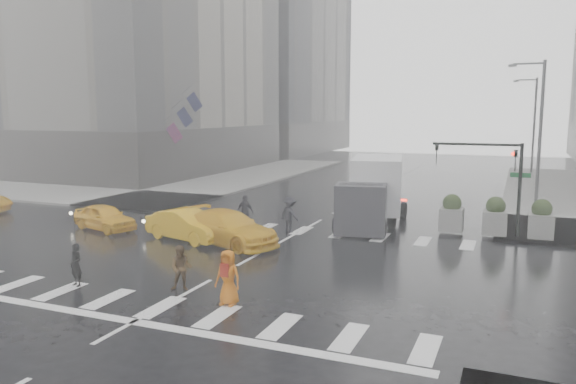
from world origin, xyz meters
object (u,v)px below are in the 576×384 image
at_px(box_truck, 373,190).
at_px(taxi_front, 105,217).
at_px(pedestrian_brown, 181,268).
at_px(taxi_mid, 187,225).
at_px(traffic_signal_pole, 498,170).
at_px(pedestrian_orange, 228,277).

bearing_deg(box_truck, taxi_front, -163.99).
distance_m(pedestrian_brown, taxi_mid, 7.38).
bearing_deg(traffic_signal_pole, pedestrian_brown, -127.13).
bearing_deg(box_truck, pedestrian_brown, -115.17).
bearing_deg(box_truck, traffic_signal_pole, -15.31).
xyz_separation_m(taxi_front, taxi_mid, (5.12, -0.36, 0.07)).
height_order(pedestrian_brown, taxi_front, pedestrian_brown).
relative_size(pedestrian_brown, pedestrian_orange, 0.88).
xyz_separation_m(pedestrian_brown, taxi_mid, (-3.80, 6.33, -0.05)).
bearing_deg(taxi_mid, pedestrian_orange, -124.24).
distance_m(pedestrian_orange, box_truck, 13.58).
bearing_deg(taxi_front, traffic_signal_pole, -56.51).
relative_size(pedestrian_brown, box_truck, 0.23).
height_order(traffic_signal_pole, taxi_front, traffic_signal_pole).
height_order(traffic_signal_pole, pedestrian_brown, traffic_signal_pole).
bearing_deg(traffic_signal_pole, box_truck, 175.30).
bearing_deg(box_truck, taxi_mid, -148.28).
bearing_deg(traffic_signal_pole, pedestrian_orange, -118.99).
bearing_deg(pedestrian_orange, pedestrian_brown, 164.21).
height_order(taxi_front, taxi_mid, taxi_mid).
bearing_deg(pedestrian_orange, taxi_front, 147.78).
xyz_separation_m(traffic_signal_pole, pedestrian_orange, (-7.20, -13.00, -2.34)).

